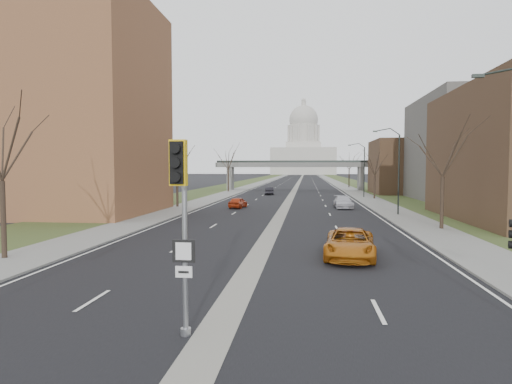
% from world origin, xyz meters
% --- Properties ---
extents(ground, '(700.00, 700.00, 0.00)m').
position_xyz_m(ground, '(0.00, 0.00, 0.00)').
color(ground, black).
rests_on(ground, ground).
extents(road_surface, '(20.00, 600.00, 0.01)m').
position_xyz_m(road_surface, '(0.00, 150.00, 0.01)').
color(road_surface, black).
rests_on(road_surface, ground).
extents(median_strip, '(1.20, 600.00, 0.02)m').
position_xyz_m(median_strip, '(0.00, 150.00, 0.00)').
color(median_strip, gray).
rests_on(median_strip, ground).
extents(sidewalk_right, '(4.00, 600.00, 0.12)m').
position_xyz_m(sidewalk_right, '(12.00, 150.00, 0.06)').
color(sidewalk_right, gray).
rests_on(sidewalk_right, ground).
extents(sidewalk_left, '(4.00, 600.00, 0.12)m').
position_xyz_m(sidewalk_left, '(-12.00, 150.00, 0.06)').
color(sidewalk_left, gray).
rests_on(sidewalk_left, ground).
extents(grass_verge_right, '(8.00, 600.00, 0.10)m').
position_xyz_m(grass_verge_right, '(18.00, 150.00, 0.05)').
color(grass_verge_right, '#374A22').
rests_on(grass_verge_right, ground).
extents(grass_verge_left, '(8.00, 600.00, 0.10)m').
position_xyz_m(grass_verge_left, '(-18.00, 150.00, 0.05)').
color(grass_verge_left, '#374A22').
rests_on(grass_verge_left, ground).
extents(apartment_building, '(25.00, 16.00, 22.00)m').
position_xyz_m(apartment_building, '(-26.00, 30.00, 11.00)').
color(apartment_building, brown).
rests_on(apartment_building, ground).
extents(commercial_block_mid, '(18.00, 22.00, 15.00)m').
position_xyz_m(commercial_block_mid, '(28.00, 52.00, 7.50)').
color(commercial_block_mid, '#585550').
rests_on(commercial_block_mid, ground).
extents(commercial_block_far, '(14.00, 14.00, 10.00)m').
position_xyz_m(commercial_block_far, '(22.00, 70.00, 5.00)').
color(commercial_block_far, '#4C3423').
rests_on(commercial_block_far, ground).
extents(pedestrian_bridge, '(34.00, 3.00, 6.45)m').
position_xyz_m(pedestrian_bridge, '(0.00, 80.00, 4.84)').
color(pedestrian_bridge, slate).
rests_on(pedestrian_bridge, ground).
extents(capitol, '(48.00, 42.00, 55.75)m').
position_xyz_m(capitol, '(0.00, 320.00, 18.60)').
color(capitol, '#BAB6AA').
rests_on(capitol, ground).
extents(streetlight_mid, '(2.61, 0.20, 8.70)m').
position_xyz_m(streetlight_mid, '(10.99, 32.00, 6.95)').
color(streetlight_mid, black).
rests_on(streetlight_mid, sidewalk_right).
extents(streetlight_far, '(2.61, 0.20, 8.70)m').
position_xyz_m(streetlight_far, '(10.99, 58.00, 6.95)').
color(streetlight_far, black).
rests_on(streetlight_far, sidewalk_right).
extents(tree_left_a, '(7.20, 7.20, 9.40)m').
position_xyz_m(tree_left_a, '(-13.00, 8.00, 6.64)').
color(tree_left_a, '#382B21').
rests_on(tree_left_a, sidewalk_left).
extents(tree_left_b, '(6.75, 6.75, 8.81)m').
position_xyz_m(tree_left_b, '(-13.00, 38.00, 6.23)').
color(tree_left_b, '#382B21').
rests_on(tree_left_b, sidewalk_left).
extents(tree_left_c, '(7.65, 7.65, 9.99)m').
position_xyz_m(tree_left_c, '(-13.00, 72.00, 7.04)').
color(tree_left_c, '#382B21').
rests_on(tree_left_c, sidewalk_left).
extents(tree_right_a, '(7.20, 7.20, 9.40)m').
position_xyz_m(tree_right_a, '(13.00, 22.00, 6.64)').
color(tree_right_a, '#382B21').
rests_on(tree_right_a, sidewalk_right).
extents(tree_right_b, '(6.30, 6.30, 8.22)m').
position_xyz_m(tree_right_b, '(13.00, 55.00, 5.82)').
color(tree_right_b, '#382B21').
rests_on(tree_right_b, sidewalk_right).
extents(tree_right_c, '(7.65, 7.65, 9.99)m').
position_xyz_m(tree_right_c, '(13.00, 95.00, 7.04)').
color(tree_right_c, '#382B21').
rests_on(tree_right_c, sidewalk_right).
extents(signal_pole_median, '(0.64, 0.90, 5.56)m').
position_xyz_m(signal_pole_median, '(-0.80, -1.01, 3.87)').
color(signal_pole_median, gray).
rests_on(signal_pole_median, ground).
extents(car_left_near, '(2.03, 4.03, 1.32)m').
position_xyz_m(car_left_near, '(-5.58, 38.24, 0.66)').
color(car_left_near, '#AF3314').
rests_on(car_left_near, ground).
extents(car_left_far, '(1.92, 4.35, 1.39)m').
position_xyz_m(car_left_far, '(-4.12, 64.62, 0.69)').
color(car_left_far, black).
rests_on(car_left_far, ground).
extents(car_right_near, '(3.13, 5.78, 1.54)m').
position_xyz_m(car_right_near, '(4.92, 10.66, 0.77)').
color(car_right_near, '#B26113').
rests_on(car_right_near, ground).
extents(car_right_mid, '(2.20, 5.07, 1.45)m').
position_xyz_m(car_right_mid, '(6.96, 39.43, 0.73)').
color(car_right_mid, silver).
rests_on(car_right_mid, ground).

